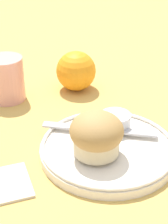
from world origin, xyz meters
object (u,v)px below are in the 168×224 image
at_px(butter_knife, 99,129).
at_px(orange_fruit, 76,71).
at_px(muffin, 97,134).
at_px(juice_glass, 6,79).

distance_m(butter_knife, orange_fruit, 0.20).
distance_m(muffin, juice_glass, 0.27).
distance_m(muffin, butter_knife, 0.07).
height_order(butter_knife, orange_fruit, orange_fruit).
xyz_separation_m(butter_knife, orange_fruit, (0.03, 0.20, 0.02)).
distance_m(orange_fruit, juice_glass, 0.14).
bearing_deg(orange_fruit, butter_knife, -97.39).
bearing_deg(orange_fruit, muffin, -101.63).
height_order(muffin, orange_fruit, muffin).
distance_m(butter_knife, juice_glass, 0.23).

